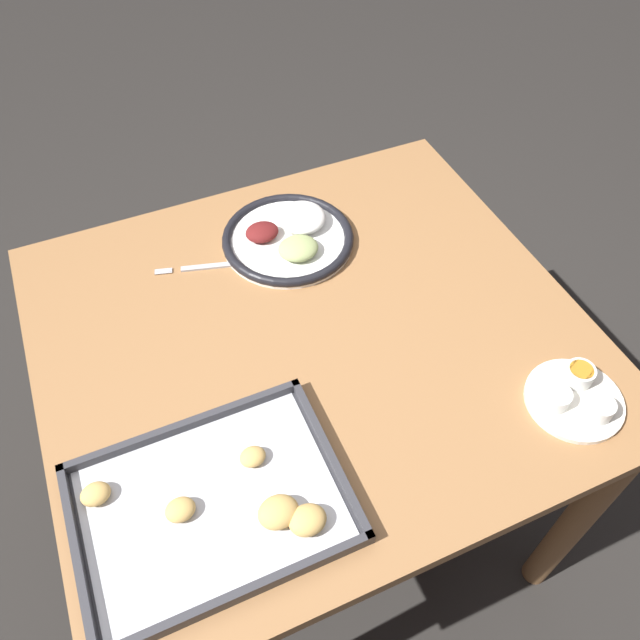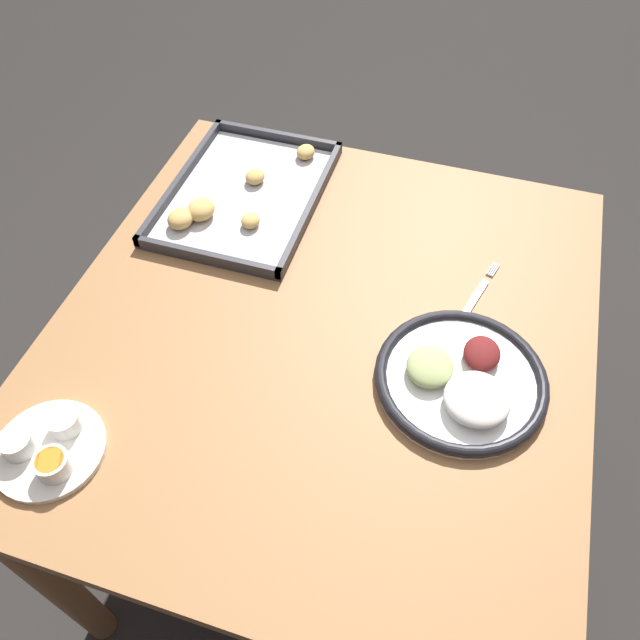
{
  "view_description": "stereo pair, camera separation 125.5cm",
  "coord_description": "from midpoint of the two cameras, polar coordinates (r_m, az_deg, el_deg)",
  "views": [
    {
      "loc": [
        0.28,
        0.67,
        1.68
      ],
      "look_at": [
        -0.01,
        0.0,
        0.8
      ],
      "focal_mm": 35.0,
      "sensor_mm": 36.0,
      "label": 1
    },
    {
      "loc": [
        -0.64,
        -0.19,
        1.62
      ],
      "look_at": [
        -0.01,
        0.0,
        0.8
      ],
      "focal_mm": 35.0,
      "sensor_mm": 36.0,
      "label": 2
    }
  ],
  "objects": [
    {
      "name": "dinner_plate",
      "position": [
        1.0,
        -18.76,
        -14.36
      ],
      "size": [
        0.28,
        0.28,
        0.05
      ],
      "color": "white",
      "rests_on": "dining_table"
    },
    {
      "name": "dining_table",
      "position": [
        1.05,
        -16.73,
        -30.21
      ],
      "size": [
        1.0,
        0.91,
        0.77
      ],
      "color": "olive",
      "rests_on": "ground_plane"
    },
    {
      "name": "ground_plane",
      "position": [
        1.68,
        -10.79,
        -34.03
      ],
      "size": [
        8.0,
        8.0,
        0.0
      ],
      "primitive_type": "plane",
      "color": "#282623"
    },
    {
      "name": "fork",
      "position": [
        1.04,
        -28.35,
        -17.55
      ],
      "size": [
        0.19,
        0.06,
        0.0
      ],
      "rotation": [
        0.0,
        0.0,
        -0.27
      ],
      "color": "#B2B2B7",
      "rests_on": "dining_table"
    },
    {
      "name": "saucer_plate",
      "position": [
        0.88,
        15.74,
        -38.79
      ],
      "size": [
        0.17,
        0.17,
        0.04
      ],
      "color": "white",
      "rests_on": "dining_table"
    },
    {
      "name": "baking_tray",
      "position": [
        0.98,
        -36.3,
        -46.03
      ],
      "size": [
        0.4,
        0.3,
        0.04
      ],
      "color": "#333338",
      "rests_on": "dining_table"
    }
  ]
}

